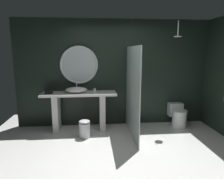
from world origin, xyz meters
TOP-DOWN VIEW (x-y plane):
  - ground_plane at (0.00, 0.00)m, footprint 5.76×5.76m
  - back_wall_panel at (0.00, 1.90)m, footprint 4.80×0.10m
  - vanity_counter at (-0.88, 1.57)m, footprint 1.72×0.53m
  - vessel_sink at (-0.95, 1.60)m, footprint 0.50×0.41m
  - tumbler_cup at (-0.52, 1.55)m, footprint 0.06×0.06m
  - tissue_box at (-1.55, 1.52)m, footprint 0.16×0.12m
  - round_wall_mirror at (-0.88, 1.81)m, footprint 0.91×0.05m
  - shower_glass_panel at (0.29, 1.11)m, footprint 0.02×1.48m
  - rain_shower_head at (1.32, 1.34)m, footprint 0.17×0.17m
  - toilet at (1.55, 1.57)m, footprint 0.36×0.56m
  - waste_bin at (-0.75, 1.08)m, footprint 0.24×0.24m

SIDE VIEW (x-z plane):
  - ground_plane at x=0.00m, z-range 0.00..0.00m
  - waste_bin at x=-0.75m, z-range 0.00..0.40m
  - toilet at x=1.55m, z-range 0.00..0.54m
  - vanity_counter at x=-0.88m, z-range 0.12..1.01m
  - tissue_box at x=-1.55m, z-range 0.89..0.98m
  - tumbler_cup at x=-0.52m, z-range 0.89..0.99m
  - vessel_sink at x=-0.95m, z-range 0.86..1.05m
  - shower_glass_panel at x=0.29m, z-range 0.00..1.95m
  - back_wall_panel at x=0.00m, z-range 0.00..2.60m
  - round_wall_mirror at x=-0.88m, z-range 1.07..1.98m
  - rain_shower_head at x=1.32m, z-range 2.03..2.38m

